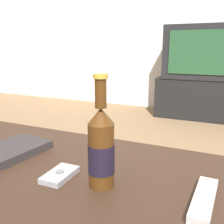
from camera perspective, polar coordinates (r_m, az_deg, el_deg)
name	(u,v)px	position (r m, az deg, el deg)	size (l,w,h in m)	color
back_wall	(200,5)	(3.53, 18.61, 21.29)	(8.00, 0.05, 2.60)	silver
coffee_table	(29,205)	(0.73, -17.59, -18.77)	(1.18, 0.73, 0.49)	#332116
tv_stand	(202,98)	(3.23, 18.97, 2.90)	(1.01, 0.46, 0.46)	black
television	(206,52)	(3.17, 19.71, 12.18)	(0.87, 0.49, 0.58)	black
beer_bottle	(101,148)	(0.61, -2.37, -7.76)	(0.06, 0.06, 0.26)	#47280F
cell_phone	(60,175)	(0.69, -11.26, -13.23)	(0.06, 0.10, 0.02)	gray
remote_control	(204,200)	(0.60, 19.37, -17.59)	(0.05, 0.17, 0.02)	beige
table_book	(9,151)	(0.86, -21.46, -7.89)	(0.17, 0.24, 0.02)	#2D2828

